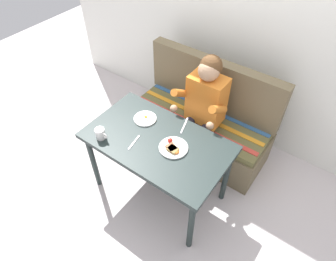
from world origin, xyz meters
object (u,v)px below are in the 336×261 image
table (158,147)px  fork (134,142)px  couch (202,123)px  plate_eggs (145,119)px  plate_breakfast (173,148)px  knife (184,125)px  person (203,105)px  coffee_mug (100,133)px

table → fork: bearing=-136.4°
couch → plate_eggs: 0.79m
fork → plate_breakfast: bearing=14.5°
plate_breakfast → plate_eggs: (-0.40, 0.14, -0.00)m
couch → plate_breakfast: couch is taller
knife → plate_eggs: bearing=-173.7°
table → person: (0.07, 0.59, 0.09)m
table → couch: 0.83m
plate_breakfast → coffee_mug: size_ratio=1.98×
couch → knife: (0.08, -0.49, 0.40)m
table → couch: (0.00, 0.76, -0.32)m
person → plate_breakfast: person is taller
coffee_mug → plate_eggs: bearing=68.2°
table → plate_eggs: plate_eggs is taller
plate_breakfast → knife: (-0.07, 0.27, -0.01)m
plate_eggs → fork: size_ratio=1.17×
person → coffee_mug: 0.96m
fork → knife: (0.22, 0.40, 0.00)m
person → coffee_mug: size_ratio=10.27×
person → plate_eggs: person is taller
person → plate_eggs: (-0.31, -0.45, -0.00)m
couch → fork: 0.99m
table → plate_breakfast: bearing=0.2°
plate_breakfast → knife: plate_breakfast is taller
table → plate_eggs: bearing=150.1°
couch → knife: 0.64m
couch → plate_eggs: bearing=-110.8°
person → knife: size_ratio=6.06×
person → fork: (-0.21, -0.72, -0.01)m
plate_breakfast → fork: (-0.30, -0.13, -0.01)m
coffee_mug → fork: size_ratio=0.69×
plate_breakfast → fork: 0.32m
person → plate_breakfast: 0.60m
couch → table: bearing=-90.0°
person → plate_breakfast: bearing=-81.8°
couch → fork: (-0.14, -0.90, 0.40)m
plate_eggs → fork: bearing=-69.4°
table → knife: size_ratio=6.00×
plate_eggs → fork: (0.10, -0.27, -0.01)m
table → person: size_ratio=0.99×
person → plate_eggs: bearing=-124.6°
plate_eggs → plate_breakfast: bearing=-18.9°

